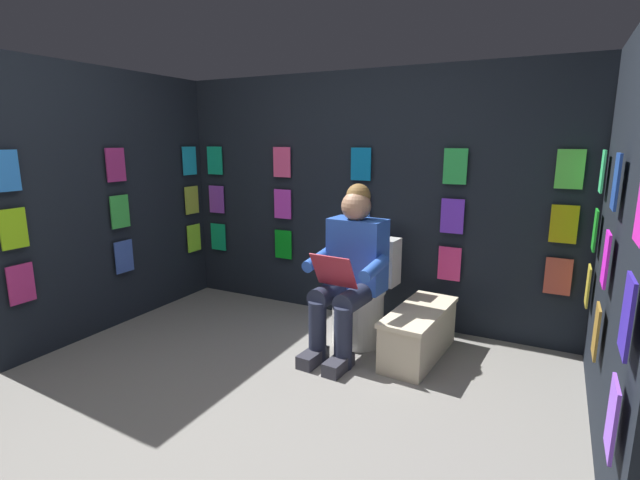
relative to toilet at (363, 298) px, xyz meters
The scene contains 7 objects.
ground_plane 1.63m from the toilet, 82.90° to the left, with size 30.00×30.00×0.00m, color gray.
display_wall_back 0.87m from the toilet, 67.84° to the right, with size 3.49×0.14×2.03m.
display_wall_left 1.79m from the toilet, 159.66° to the left, with size 0.14×2.02×2.03m.
display_wall_right 2.14m from the toilet, 16.46° to the left, with size 0.14×2.02×2.03m.
toilet is the anchor object (origin of this frame).
person_reading 0.35m from the toilet, 85.82° to the left, with size 0.55×0.71×1.19m.
comic_longbox_near 0.50m from the toilet, 167.11° to the left, with size 0.37×0.82×0.35m.
Camera 1 is at (-1.42, 1.52, 1.48)m, focal length 26.04 mm.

